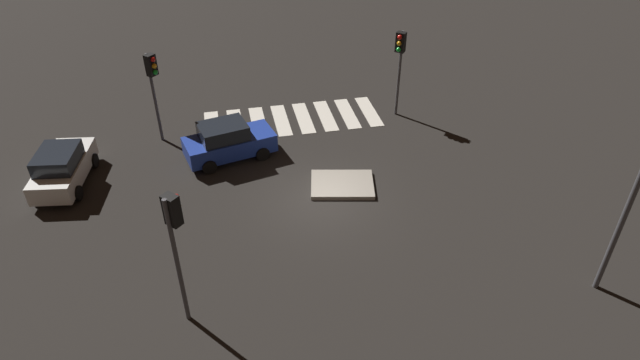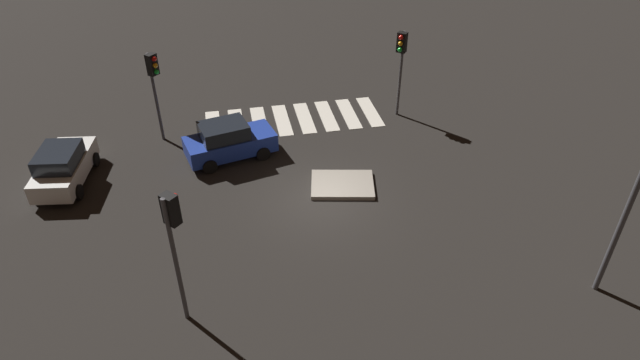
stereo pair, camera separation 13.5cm
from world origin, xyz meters
TOP-DOWN VIEW (x-y plane):
  - ground_plane at (0.00, 0.00)m, footprint 80.00×80.00m
  - traffic_island at (-1.11, -0.75)m, footprint 2.94×2.43m
  - car_blue at (3.35, -3.95)m, footprint 4.23×2.58m
  - car_white at (10.23, -3.29)m, footprint 2.27×4.09m
  - traffic_light_south at (-5.21, -6.26)m, footprint 0.54×0.53m
  - traffic_light_east at (6.29, -6.08)m, footprint 0.54×0.54m
  - traffic_light_north at (5.19, 5.03)m, footprint 0.54×0.54m
  - crosswalk_near at (0.00, -6.88)m, footprint 8.75×3.20m

SIDE VIEW (x-z plane):
  - ground_plane at x=0.00m, z-range 0.00..0.00m
  - crosswalk_near at x=0.00m, z-range 0.00..0.02m
  - traffic_island at x=-1.11m, z-range 0.00..0.18m
  - car_white at x=10.23m, z-range -0.02..1.70m
  - car_blue at x=3.35m, z-range -0.02..1.72m
  - traffic_light_east at x=6.29m, z-range 1.11..5.43m
  - traffic_light_south at x=-5.21m, z-range 1.13..5.52m
  - traffic_light_north at x=5.19m, z-range 1.20..5.89m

